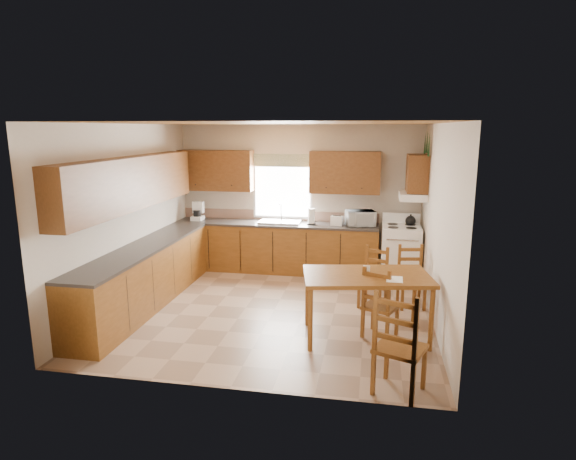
% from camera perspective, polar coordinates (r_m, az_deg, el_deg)
% --- Properties ---
extents(floor, '(4.50, 4.50, 0.00)m').
position_cam_1_polar(floor, '(7.23, -1.62, -9.40)').
color(floor, '#A28166').
rests_on(floor, ground).
extents(ceiling, '(4.50, 4.50, 0.00)m').
position_cam_1_polar(ceiling, '(6.73, -1.75, 12.54)').
color(ceiling, brown).
rests_on(ceiling, floor).
extents(wall_left, '(4.50, 4.50, 0.00)m').
position_cam_1_polar(wall_left, '(7.63, -18.46, 1.68)').
color(wall_left, beige).
rests_on(wall_left, floor).
extents(wall_right, '(4.50, 4.50, 0.00)m').
position_cam_1_polar(wall_right, '(6.76, 17.33, 0.47)').
color(wall_right, beige).
rests_on(wall_right, floor).
extents(wall_back, '(4.50, 4.50, 0.00)m').
position_cam_1_polar(wall_back, '(9.03, 1.27, 3.82)').
color(wall_back, beige).
rests_on(wall_back, floor).
extents(wall_front, '(4.50, 4.50, 0.00)m').
position_cam_1_polar(wall_front, '(4.73, -7.33, -3.91)').
color(wall_front, beige).
rests_on(wall_front, floor).
extents(lower_cab_back, '(3.75, 0.60, 0.88)m').
position_cam_1_polar(lower_cab_back, '(8.98, -1.42, -2.14)').
color(lower_cab_back, brown).
rests_on(lower_cab_back, floor).
extents(lower_cab_left, '(0.60, 3.60, 0.88)m').
position_cam_1_polar(lower_cab_left, '(7.57, -16.54, -5.37)').
color(lower_cab_left, brown).
rests_on(lower_cab_left, floor).
extents(counter_back, '(3.75, 0.63, 0.04)m').
position_cam_1_polar(counter_back, '(8.88, -1.44, 0.73)').
color(counter_back, '#36312E').
rests_on(counter_back, lower_cab_back).
extents(counter_left, '(0.63, 3.60, 0.04)m').
position_cam_1_polar(counter_left, '(7.45, -16.75, -1.99)').
color(counter_left, '#36312E').
rests_on(counter_left, lower_cab_left).
extents(backsplash, '(3.75, 0.01, 0.18)m').
position_cam_1_polar(backsplash, '(9.14, -1.07, 1.76)').
color(backsplash, '#8A6755').
rests_on(backsplash, counter_back).
extents(upper_cab_back_left, '(1.41, 0.33, 0.75)m').
position_cam_1_polar(upper_cab_back_left, '(9.18, -8.53, 7.00)').
color(upper_cab_back_left, brown).
rests_on(upper_cab_back_left, wall_back).
extents(upper_cab_back_right, '(1.25, 0.33, 0.75)m').
position_cam_1_polar(upper_cab_back_right, '(8.72, 6.76, 6.78)').
color(upper_cab_back_right, brown).
rests_on(upper_cab_back_right, wall_back).
extents(upper_cab_left, '(0.33, 3.60, 0.75)m').
position_cam_1_polar(upper_cab_left, '(7.35, -18.14, 5.31)').
color(upper_cab_left, brown).
rests_on(upper_cab_left, wall_left).
extents(upper_cab_stove, '(0.33, 0.62, 0.62)m').
position_cam_1_polar(upper_cab_stove, '(8.29, 15.05, 6.50)').
color(upper_cab_stove, brown).
rests_on(upper_cab_stove, wall_right).
extents(range_hood, '(0.44, 0.62, 0.12)m').
position_cam_1_polar(range_hood, '(8.33, 14.57, 3.92)').
color(range_hood, white).
rests_on(range_hood, wall_right).
extents(window_frame, '(1.13, 0.02, 1.18)m').
position_cam_1_polar(window_frame, '(9.03, -0.64, 5.10)').
color(window_frame, white).
rests_on(window_frame, wall_back).
extents(window_pane, '(1.05, 0.01, 1.10)m').
position_cam_1_polar(window_pane, '(9.02, -0.65, 5.09)').
color(window_pane, white).
rests_on(window_pane, wall_back).
extents(window_valance, '(1.19, 0.01, 0.24)m').
position_cam_1_polar(window_valance, '(8.95, -0.69, 8.25)').
color(window_valance, '#4A6036').
rests_on(window_valance, wall_back).
extents(sink_basin, '(0.75, 0.45, 0.04)m').
position_cam_1_polar(sink_basin, '(8.86, -0.96, 0.97)').
color(sink_basin, silver).
rests_on(sink_basin, counter_back).
extents(pine_decal_a, '(0.22, 0.22, 0.36)m').
position_cam_1_polar(pine_decal_a, '(7.96, 16.37, 9.68)').
color(pine_decal_a, '#153B19').
rests_on(pine_decal_a, wall_right).
extents(pine_decal_b, '(0.22, 0.22, 0.36)m').
position_cam_1_polar(pine_decal_b, '(8.27, 16.16, 10.04)').
color(pine_decal_b, '#153B19').
rests_on(pine_decal_b, wall_right).
extents(pine_decal_c, '(0.22, 0.22, 0.36)m').
position_cam_1_polar(pine_decal_c, '(8.59, 15.94, 9.85)').
color(pine_decal_c, '#153B19').
rests_on(pine_decal_c, wall_right).
extents(stove, '(0.66, 0.68, 0.97)m').
position_cam_1_polar(stove, '(8.58, 13.18, -2.85)').
color(stove, white).
rests_on(stove, floor).
extents(coffeemaker, '(0.26, 0.30, 0.38)m').
position_cam_1_polar(coffeemaker, '(9.26, -10.70, 2.32)').
color(coffeemaker, white).
rests_on(coffeemaker, counter_back).
extents(paper_towel, '(0.13, 0.13, 0.29)m').
position_cam_1_polar(paper_towel, '(8.73, 2.78, 1.62)').
color(paper_towel, white).
rests_on(paper_towel, counter_back).
extents(toaster, '(0.23, 0.17, 0.17)m').
position_cam_1_polar(toaster, '(8.67, 5.81, 1.10)').
color(toaster, white).
rests_on(toaster, counter_back).
extents(microwave, '(0.53, 0.45, 0.28)m').
position_cam_1_polar(microwave, '(8.67, 8.55, 1.38)').
color(microwave, white).
rests_on(microwave, counter_back).
extents(dining_table, '(1.70, 1.17, 0.84)m').
position_cam_1_polar(dining_table, '(6.26, 9.19, -8.90)').
color(dining_table, brown).
rests_on(dining_table, floor).
extents(chair_near_left, '(0.59, 0.58, 1.10)m').
position_cam_1_polar(chair_near_left, '(5.05, 13.18, -12.77)').
color(chair_near_left, brown).
rests_on(chair_near_left, floor).
extents(chair_near_right, '(0.51, 0.50, 0.94)m').
position_cam_1_polar(chair_near_right, '(6.30, 10.93, -8.35)').
color(chair_near_right, brown).
rests_on(chair_near_right, floor).
extents(chair_far_left, '(0.47, 0.46, 0.90)m').
position_cam_1_polar(chair_far_left, '(7.29, 10.05, -5.65)').
color(chair_far_left, brown).
rests_on(chair_far_left, floor).
extents(chair_far_right, '(0.45, 0.43, 0.92)m').
position_cam_1_polar(chair_far_right, '(7.41, 14.46, -5.46)').
color(chair_far_right, brown).
rests_on(chair_far_right, floor).
extents(table_paper, '(0.20, 0.26, 0.00)m').
position_cam_1_polar(table_paper, '(6.00, 12.52, -5.72)').
color(table_paper, white).
rests_on(table_paper, dining_table).
extents(table_card, '(0.09, 0.04, 0.11)m').
position_cam_1_polar(table_card, '(6.11, 9.28, -4.71)').
color(table_card, white).
rests_on(table_card, dining_table).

